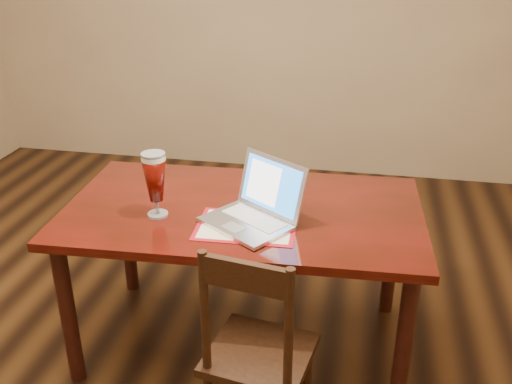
# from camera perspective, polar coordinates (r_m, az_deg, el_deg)

# --- Properties ---
(ground) EXTENTS (5.00, 5.00, 0.00)m
(ground) POSITION_cam_1_polar(r_m,az_deg,el_deg) (3.02, -10.93, -15.03)
(ground) COLOR black
(ground) RESTS_ON ground
(dining_table) EXTENTS (1.66, 0.98, 1.05)m
(dining_table) POSITION_cam_1_polar(r_m,az_deg,el_deg) (2.63, -1.51, -3.18)
(dining_table) COLOR #540E0B
(dining_table) RESTS_ON ground
(dining_chair) EXTENTS (0.44, 0.43, 0.92)m
(dining_chair) POSITION_cam_1_polar(r_m,az_deg,el_deg) (2.28, 0.11, -15.83)
(dining_chair) COLOR #311B0D
(dining_chair) RESTS_ON ground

